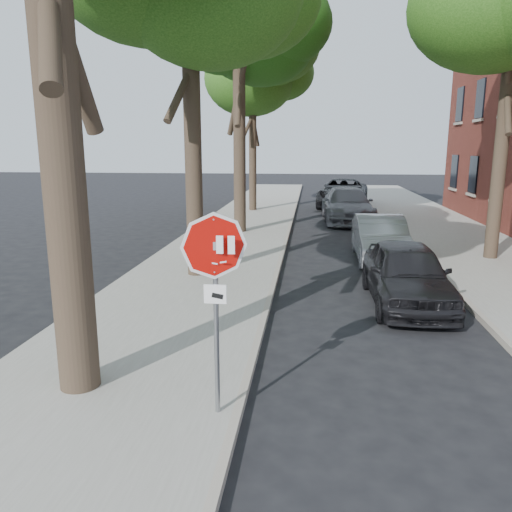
{
  "coord_description": "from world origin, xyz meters",
  "views": [
    {
      "loc": [
        0.44,
        -5.79,
        3.48
      ],
      "look_at": [
        -0.28,
        0.68,
        2.05
      ],
      "focal_mm": 35.0,
      "sensor_mm": 36.0,
      "label": 1
    }
  ],
  "objects": [
    {
      "name": "car_d",
      "position": [
        2.29,
        23.87,
        0.82
      ],
      "size": [
        3.42,
        6.17,
        1.63
      ],
      "primitive_type": "imported",
      "rotation": [
        0.0,
        0.0,
        -0.13
      ],
      "color": "black",
      "rests_on": "ground"
    },
    {
      "name": "car_c",
      "position": [
        2.12,
        17.92,
        0.79
      ],
      "size": [
        2.41,
        5.51,
        1.58
      ],
      "primitive_type": "imported",
      "rotation": [
        0.0,
        0.0,
        0.04
      ],
      "color": "#54545A",
      "rests_on": "ground"
    },
    {
      "name": "tree_mid_b",
      "position": [
        -2.42,
        14.12,
        8.0
      ],
      "size": [
        5.88,
        5.46,
        10.36
      ],
      "color": "black",
      "rests_on": "sidewalk_left"
    },
    {
      "name": "curb_right",
      "position": [
        3.95,
        12.0,
        0.07
      ],
      "size": [
        0.12,
        55.0,
        0.13
      ],
      "primitive_type": "cube",
      "color": "#9E9384",
      "rests_on": "ground"
    },
    {
      "name": "ground",
      "position": [
        0.0,
        0.0,
        0.0
      ],
      "size": [
        120.0,
        120.0,
        0.0
      ],
      "primitive_type": "plane",
      "color": "black",
      "rests_on": "ground"
    },
    {
      "name": "stop_sign",
      "position": [
        -0.7,
        -0.03,
        1.95
      ],
      "size": [
        0.76,
        0.34,
        2.61
      ],
      "color": "gray",
      "rests_on": "sidewalk_left"
    },
    {
      "name": "sidewalk_left",
      "position": [
        -2.5,
        12.0,
        0.06
      ],
      "size": [
        4.0,
        55.0,
        0.12
      ],
      "primitive_type": "cube",
      "color": "gray",
      "rests_on": "ground"
    },
    {
      "name": "car_a",
      "position": [
        2.6,
        5.3,
        0.7
      ],
      "size": [
        1.71,
        4.15,
        1.41
      ],
      "primitive_type": "imported",
      "rotation": [
        0.0,
        0.0,
        0.01
      ],
      "color": "black",
      "rests_on": "ground"
    },
    {
      "name": "sidewalk_right",
      "position": [
        6.0,
        12.0,
        0.06
      ],
      "size": [
        4.0,
        55.0,
        0.12
      ],
      "primitive_type": "cube",
      "color": "gray",
      "rests_on": "ground"
    },
    {
      "name": "tree_far",
      "position": [
        -2.72,
        21.11,
        7.21
      ],
      "size": [
        5.29,
        4.91,
        9.33
      ],
      "color": "black",
      "rests_on": "sidewalk_left"
    },
    {
      "name": "car_b",
      "position": [
        2.6,
        9.75,
        0.69
      ],
      "size": [
        1.46,
        4.18,
        1.38
      ],
      "primitive_type": "imported",
      "rotation": [
        0.0,
        0.0,
        0.0
      ],
      "color": "#96989D",
      "rests_on": "ground"
    },
    {
      "name": "curb_left",
      "position": [
        -0.45,
        12.0,
        0.07
      ],
      "size": [
        0.12,
        55.0,
        0.13
      ],
      "primitive_type": "cube",
      "color": "#9E9384",
      "rests_on": "ground"
    }
  ]
}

